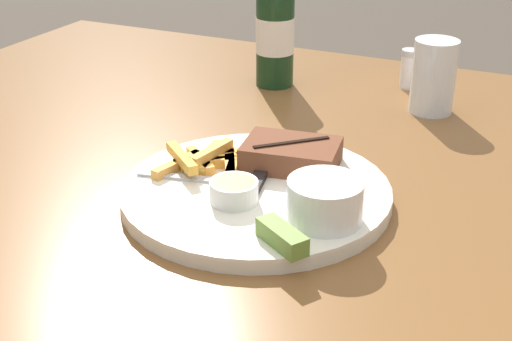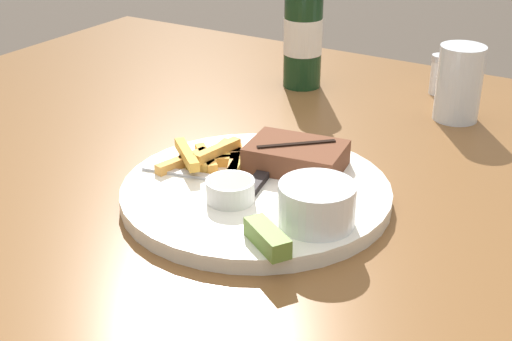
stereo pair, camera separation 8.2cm
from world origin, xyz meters
name	(u,v)px [view 2 (the right image)]	position (x,y,z in m)	size (l,w,h in m)	color
dining_table	(256,247)	(0.00, 0.00, 0.66)	(1.44, 1.22, 0.72)	brown
dinner_plate	(256,193)	(0.00, 0.00, 0.73)	(0.31, 0.31, 0.02)	silver
steak_portion	(296,156)	(0.02, 0.07, 0.76)	(0.12, 0.09, 0.03)	brown
fries_pile	(213,159)	(-0.08, 0.02, 0.75)	(0.12, 0.12, 0.02)	#EDAB4A
coleslaw_cup	(317,202)	(0.10, -0.04, 0.77)	(0.08, 0.08, 0.05)	white
dipping_sauce_cup	(230,189)	(-0.01, -0.04, 0.76)	(0.05, 0.05, 0.02)	silver
pickle_spear	(267,238)	(0.08, -0.11, 0.75)	(0.07, 0.05, 0.02)	olive
fork_utensil	(190,174)	(-0.08, -0.02, 0.74)	(0.13, 0.04, 0.00)	#B7B7BC
knife_utensil	(267,169)	(-0.01, 0.04, 0.74)	(0.05, 0.16, 0.01)	#B7B7BC
beer_bottle	(303,34)	(-0.15, 0.39, 0.81)	(0.06, 0.06, 0.25)	#143319
drinking_glass	(459,83)	(0.12, 0.37, 0.78)	(0.07, 0.07, 0.11)	silver
salt_shaker	(439,74)	(0.06, 0.47, 0.76)	(0.03, 0.03, 0.07)	white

